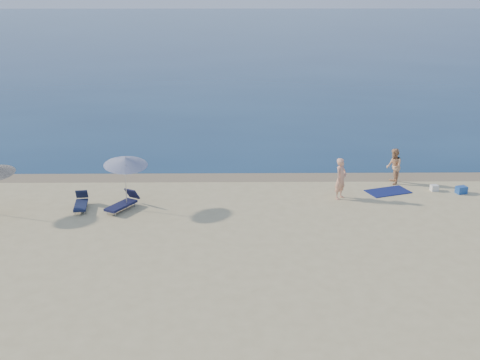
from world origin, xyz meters
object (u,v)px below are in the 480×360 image
person_left (341,179)px  person_right (394,166)px  blue_cooler (461,190)px  umbrella_near (126,161)px

person_left → person_right: 3.64m
person_left → person_right: person_left is taller
blue_cooler → umbrella_near: size_ratio=0.19×
person_right → umbrella_near: size_ratio=0.71×
person_left → umbrella_near: 9.79m
person_left → umbrella_near: size_ratio=0.77×
person_right → blue_cooler: bearing=67.1°
blue_cooler → umbrella_near: bearing=168.8°
person_right → umbrella_near: umbrella_near is taller
person_right → umbrella_near: (-12.65, -3.18, 1.27)m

